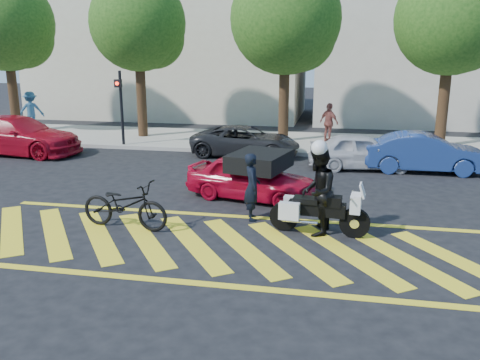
% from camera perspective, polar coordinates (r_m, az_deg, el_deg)
% --- Properties ---
extents(ground, '(90.00, 90.00, 0.00)m').
position_cam_1_polar(ground, '(11.03, -2.34, -7.23)').
color(ground, black).
rests_on(ground, ground).
extents(sidewalk, '(60.00, 5.00, 0.15)m').
position_cam_1_polar(sidewalk, '(22.44, 4.84, 4.25)').
color(sidewalk, '#9E998E').
rests_on(sidewalk, ground).
extents(crosswalk, '(12.33, 4.00, 0.01)m').
position_cam_1_polar(crosswalk, '(11.04, -2.53, -7.19)').
color(crosswalk, yellow).
rests_on(crosswalk, ground).
extents(building_left, '(16.00, 8.00, 10.00)m').
position_cam_1_polar(building_left, '(32.67, -7.70, 16.09)').
color(building_left, beige).
rests_on(building_left, ground).
extents(building_right, '(16.00, 8.00, 11.00)m').
position_cam_1_polar(building_right, '(31.66, 24.17, 15.95)').
color(building_right, beige).
rests_on(building_right, ground).
extents(tree_far_left, '(4.40, 4.40, 7.41)m').
position_cam_1_polar(tree_far_left, '(26.82, -24.51, 15.40)').
color(tree_far_left, black).
rests_on(tree_far_left, ground).
extents(tree_left, '(4.20, 4.20, 7.26)m').
position_cam_1_polar(tree_left, '(23.72, -11.03, 16.54)').
color(tree_left, black).
rests_on(tree_left, ground).
extents(tree_center, '(4.60, 4.60, 7.56)m').
position_cam_1_polar(tree_center, '(22.15, 5.50, 17.15)').
color(tree_center, black).
rests_on(tree_center, ground).
extents(tree_right, '(4.40, 4.40, 7.41)m').
position_cam_1_polar(tree_right, '(22.43, 22.94, 15.95)').
color(tree_right, black).
rests_on(tree_right, ground).
extents(signal_pole, '(0.28, 0.43, 3.20)m').
position_cam_1_polar(signal_pole, '(21.72, -13.26, 8.49)').
color(signal_pole, black).
rests_on(signal_pole, ground).
extents(officer_bike, '(0.56, 0.69, 1.66)m').
position_cam_1_polar(officer_bike, '(12.34, 1.37, -0.77)').
color(officer_bike, black).
rests_on(officer_bike, ground).
extents(bicycle, '(2.24, 1.01, 1.14)m').
position_cam_1_polar(bicycle, '(12.10, -12.82, -2.73)').
color(bicycle, black).
rests_on(bicycle, ground).
extents(police_motorcycle, '(2.27, 0.76, 1.00)m').
position_cam_1_polar(police_motorcycle, '(11.59, 8.70, -3.43)').
color(police_motorcycle, black).
rests_on(police_motorcycle, ground).
extents(officer_moto, '(0.85, 1.04, 1.99)m').
position_cam_1_polar(officer_moto, '(11.46, 8.71, -1.28)').
color(officer_moto, black).
rests_on(officer_moto, ground).
extents(red_convertible, '(3.84, 2.27, 1.23)m').
position_cam_1_polar(red_convertible, '(14.09, 1.24, 0.29)').
color(red_convertible, '#B10823').
rests_on(red_convertible, ground).
extents(parked_left, '(5.27, 2.41, 1.49)m').
position_cam_1_polar(parked_left, '(21.96, -23.71, 4.61)').
color(parked_left, '#A80A1C').
rests_on(parked_left, ground).
extents(parked_mid_left, '(4.22, 1.97, 1.17)m').
position_cam_1_polar(parked_mid_left, '(19.79, 0.61, 4.40)').
color(parked_mid_left, black).
rests_on(parked_mid_left, ground).
extents(parked_mid_right, '(3.80, 1.84, 1.25)m').
position_cam_1_polar(parked_mid_right, '(18.10, 13.55, 3.15)').
color(parked_mid_right, silver).
rests_on(parked_mid_right, ground).
extents(parked_right, '(3.99, 1.40, 1.31)m').
position_cam_1_polar(parked_right, '(18.30, 20.06, 2.89)').
color(parked_right, navy).
rests_on(parked_right, ground).
extents(pedestrian_left, '(1.38, 1.23, 1.86)m').
position_cam_1_polar(pedestrian_left, '(27.49, -22.42, 7.23)').
color(pedestrian_left, '#32628A').
rests_on(pedestrian_left, sidewalk).
extents(pedestrian_right, '(1.01, 0.94, 1.66)m').
position_cam_1_polar(pedestrian_right, '(22.33, 9.97, 6.38)').
color(pedestrian_right, brown).
rests_on(pedestrian_right, sidewalk).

